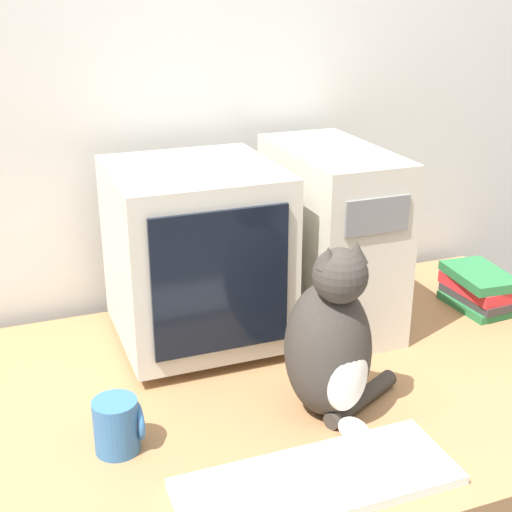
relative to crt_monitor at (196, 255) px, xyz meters
name	(u,v)px	position (x,y,z in m)	size (l,w,h in m)	color
wall_back	(168,109)	(0.02, 0.29, 0.28)	(7.00, 0.05, 2.50)	silver
crt_monitor	(196,255)	(0.00, 0.00, 0.00)	(0.36, 0.37, 0.42)	beige
computer_tower	(330,237)	(0.34, 0.00, 0.00)	(0.21, 0.42, 0.43)	beige
keyboard	(317,481)	(0.04, -0.57, -0.21)	(0.48, 0.18, 0.02)	silver
cat	(331,345)	(0.15, -0.38, -0.06)	(0.27, 0.24, 0.36)	#38332D
book_stack	(481,289)	(0.74, -0.08, -0.17)	(0.16, 0.20, 0.10)	#28703D
pen	(248,469)	(-0.06, -0.49, -0.21)	(0.15, 0.04, 0.01)	maroon
mug	(118,425)	(-0.25, -0.35, -0.17)	(0.09, 0.08, 0.10)	#33669E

